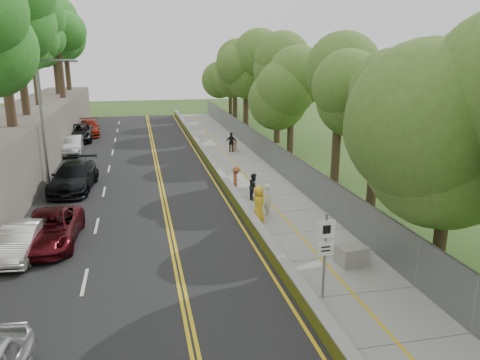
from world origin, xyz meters
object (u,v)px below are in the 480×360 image
object	(u,v)px
construction_barrel	(233,145)
person_far	(231,142)
car_1	(21,240)
streetlight	(45,114)
signpost	(325,247)
car_2	(50,229)
painter_0	(259,204)
concrete_block	(352,255)

from	to	relation	value
construction_barrel	person_far	world-z (taller)	person_far
construction_barrel	car_1	size ratio (longest dim) A/B	0.25
streetlight	car_1	distance (m)	11.68
signpost	construction_barrel	world-z (taller)	signpost
car_1	car_2	world-z (taller)	car_2
construction_barrel	painter_0	bearing A→B (deg)	-97.49
car_1	construction_barrel	bearing A→B (deg)	61.84
signpost	car_2	world-z (taller)	signpost
signpost	car_1	distance (m)	12.63
signpost	car_2	distance (m)	12.35
streetlight	signpost	world-z (taller)	streetlight
concrete_block	person_far	size ratio (longest dim) A/B	0.68
signpost	concrete_block	world-z (taller)	signpost
construction_barrel	painter_0	world-z (taller)	painter_0
signpost	painter_0	size ratio (longest dim) A/B	1.65
signpost	painter_0	bearing A→B (deg)	92.21
signpost	car_1	world-z (taller)	signpost
construction_barrel	car_1	distance (m)	23.56
streetlight	concrete_block	size ratio (longest dim) A/B	7.04
car_1	streetlight	bearing A→B (deg)	98.06
streetlight	person_far	distance (m)	15.91
streetlight	signpost	bearing A→B (deg)	-55.92
streetlight	car_1	world-z (taller)	streetlight
streetlight	person_far	world-z (taller)	streetlight
signpost	person_far	size ratio (longest dim) A/B	1.85
car_1	person_far	xyz separation A→B (m)	(12.78, 18.93, 0.17)
concrete_block	person_far	bearing A→B (deg)	91.01
streetlight	car_1	xyz separation A→B (m)	(0.48, -10.99, -3.92)
signpost	concrete_block	xyz separation A→B (m)	(2.15, 2.30, -1.53)
signpost	concrete_block	bearing A→B (deg)	46.99
construction_barrel	painter_0	xyz separation A→B (m)	(-2.34, -17.83, 0.43)
painter_0	person_far	size ratio (longest dim) A/B	1.12
streetlight	signpost	xyz separation A→B (m)	(11.51, -17.02, -2.68)
signpost	car_1	size ratio (longest dim) A/B	0.75
streetlight	car_2	size ratio (longest dim) A/B	1.56
streetlight	car_2	world-z (taller)	streetlight
construction_barrel	concrete_block	distance (m)	23.32
person_far	streetlight	bearing A→B (deg)	51.58
streetlight	construction_barrel	size ratio (longest dim) A/B	7.84
car_1	painter_0	bearing A→B (deg)	14.91
concrete_block	painter_0	xyz separation A→B (m)	(-2.45, 5.49, 0.56)
construction_barrel	car_2	distance (m)	22.15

